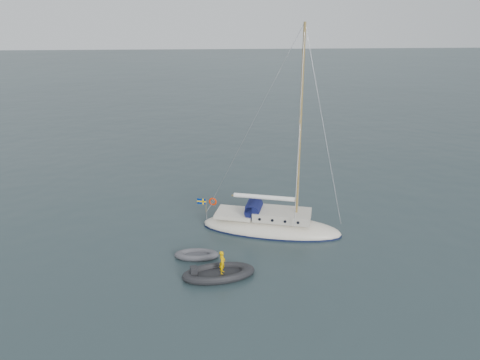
{
  "coord_description": "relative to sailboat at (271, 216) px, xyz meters",
  "views": [
    {
      "loc": [
        -4.21,
        -25.34,
        13.08
      ],
      "look_at": [
        -2.37,
        0.0,
        3.86
      ],
      "focal_mm": 35.0,
      "sensor_mm": 36.0,
      "label": 1
    }
  ],
  "objects": [
    {
      "name": "rib",
      "position": [
        -3.48,
        -5.2,
        -0.76
      ],
      "size": [
        3.86,
        1.75,
        1.48
      ],
      "rotation": [
        0.0,
        0.0,
        0.16
      ],
      "color": "black",
      "rests_on": "ground"
    },
    {
      "name": "dinghy",
      "position": [
        -4.64,
        -3.09,
        -0.84
      ],
      "size": [
        2.5,
        1.13,
        0.36
      ],
      "rotation": [
        0.0,
        0.0,
        -0.07
      ],
      "color": "#48494E",
      "rests_on": "ground"
    },
    {
      "name": "sailboat",
      "position": [
        0.0,
        0.0,
        0.0
      ],
      "size": [
        9.21,
        2.76,
        13.12
      ],
      "rotation": [
        0.0,
        0.0,
        -0.28
      ],
      "color": "beige",
      "rests_on": "ground"
    },
    {
      "name": "ground",
      "position": [
        0.33,
        -1.13,
        -0.99
      ],
      "size": [
        300.0,
        300.0,
        0.0
      ],
      "primitive_type": "plane",
      "color": "black",
      "rests_on": "ground"
    }
  ]
}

